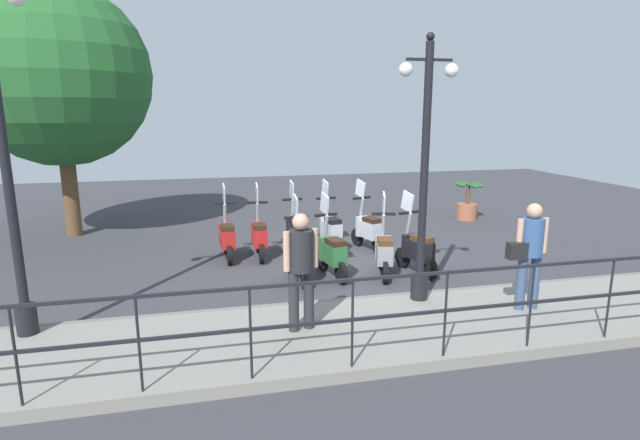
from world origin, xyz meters
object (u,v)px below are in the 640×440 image
Objects in this scene: scooter_near_1 at (384,251)px; scooter_far_0 at (368,229)px; scooter_near_0 at (417,249)px; scooter_far_2 at (295,231)px; lamp_post_near at (424,189)px; potted_palm at (467,204)px; scooter_far_1 at (330,229)px; pedestrian_distant at (301,263)px; scooter_near_3 at (300,256)px; tree_large at (58,75)px; scooter_near_2 at (332,252)px; scooter_far_3 at (259,236)px; lamp_post_far at (7,176)px; scooter_far_4 at (227,237)px; pedestrian_with_bag at (530,248)px.

scooter_far_0 is (1.77, -0.28, 0.00)m from scooter_near_1.
scooter_near_0 is 1.00× the size of scooter_far_2.
lamp_post_near is 3.73× the size of potted_palm.
scooter_far_0 is 1.00× the size of scooter_far_1.
pedestrian_distant is 2.40m from scooter_near_3.
scooter_far_2 is (1.89, 1.98, 0.00)m from scooter_near_0.
scooter_near_3 is at bearing -133.90° from tree_large.
lamp_post_near is 2.42m from scooter_near_2.
tree_large reaches higher than scooter_far_1.
scooter_far_1 is 1.59m from scooter_far_3.
lamp_post_near reaches higher than potted_palm.
scooter_near_0 is 1.00× the size of scooter_near_2.
lamp_post_far is 4.41× the size of potted_palm.
tree_large is 3.86× the size of scooter_far_2.
lamp_post_far is (-0.00, 5.55, 0.35)m from lamp_post_near.
scooter_near_3 and scooter_far_3 have the same top height.
scooter_far_2 is 1.00× the size of scooter_far_3.
scooter_near_1 is 2.72m from scooter_far_3.
scooter_far_0 and scooter_far_4 have the same top height.
pedestrian_with_bag is 0.27× the size of tree_large.
scooter_near_0 and scooter_far_0 have the same top height.
scooter_far_3 is at bearing 66.95° from scooter_near_1.
lamp_post_far is 3.03× the size of scooter_near_3.
pedestrian_with_bag is 1.03× the size of scooter_near_2.
pedestrian_with_bag is at bearing 157.73° from potted_palm.
pedestrian_with_bag is 4.64m from scooter_far_1.
scooter_near_1 is (1.56, -5.53, -1.75)m from lamp_post_far.
scooter_near_2 is 1.93m from scooter_far_3.
scooter_far_0 is 1.00× the size of scooter_far_3.
tree_large reaches higher than scooter_near_2.
pedestrian_distant is at bearing 134.45° from scooter_far_0.
tree_large is at bearing 45.20° from scooter_near_3.
scooter_far_2 is at bearing -8.86° from scooter_near_3.
pedestrian_distant reaches higher than scooter_near_0.
tree_large is at bearing -160.62° from pedestrian_distant.
potted_palm is 5.09m from scooter_far_1.
scooter_far_4 is at bearing 93.94° from scooter_far_2.
tree_large is (6.23, 0.84, 1.59)m from lamp_post_far.
scooter_far_2 is at bearing 34.05° from pedestrian_with_bag.
lamp_post_near is 9.13m from tree_large.
lamp_post_far is at bearing 90.43° from scooter_near_0.
lamp_post_far reaches higher than scooter_near_1.
scooter_near_0 and scooter_near_2 have the same top height.
scooter_far_3 is at bearing 44.88° from scooter_near_0.
potted_palm is (6.39, -6.00, -0.63)m from pedestrian_distant.
lamp_post_near is at bearing -163.86° from scooter_near_1.
scooter_far_4 is (-0.16, 1.46, 0.00)m from scooter_far_2.
scooter_far_4 is (-2.93, -3.59, -3.34)m from tree_large.
scooter_far_1 is 2.24m from scooter_far_4.
pedestrian_with_bag and pedestrian_distant have the same top height.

